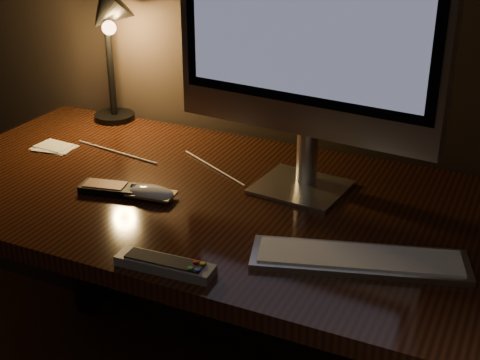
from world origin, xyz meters
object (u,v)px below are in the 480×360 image
at_px(monitor, 307,25).
at_px(media_remote, 113,188).
at_px(desk, 250,235).
at_px(keyboard, 359,259).
at_px(tv_remote, 165,265).
at_px(desk_lamp, 108,33).
at_px(mouse, 151,194).

relative_size(monitor, media_remote, 4.07).
bearing_deg(desk, keyboard, -33.20).
distance_m(tv_remote, desk_lamp, 0.87).
bearing_deg(desk, desk_lamp, 157.34).
bearing_deg(tv_remote, mouse, 123.55).
distance_m(keyboard, desk_lamp, 1.02).
relative_size(desk, monitor, 2.42).
xyz_separation_m(desk, mouse, (-0.18, -0.15, 0.14)).
bearing_deg(monitor, desk, -155.59).
relative_size(media_remote, tv_remote, 0.82).
bearing_deg(keyboard, media_remote, 157.90).
distance_m(keyboard, tv_remote, 0.37).
relative_size(mouse, media_remote, 0.69).
distance_m(mouse, desk_lamp, 0.59).
height_order(desk, keyboard, keyboard).
height_order(desk, tv_remote, tv_remote).
height_order(desk, desk_lamp, desk_lamp).
distance_m(desk, desk_lamp, 0.72).
bearing_deg(desk, monitor, 18.91).
bearing_deg(desk, media_remote, -150.30).
xyz_separation_m(desk, keyboard, (0.33, -0.21, 0.14)).
distance_m(monitor, mouse, 0.52).
xyz_separation_m(media_remote, tv_remote, (0.28, -0.24, 0.00)).
height_order(desk, mouse, mouse).
distance_m(desk, monitor, 0.53).
bearing_deg(media_remote, keyboard, -17.22).
xyz_separation_m(monitor, media_remote, (-0.39, -0.20, -0.38)).
height_order(mouse, desk_lamp, desk_lamp).
height_order(desk, monitor, monitor).
relative_size(desk, tv_remote, 8.06).
xyz_separation_m(desk, media_remote, (-0.28, -0.16, 0.14)).
xyz_separation_m(mouse, desk_lamp, (-0.36, 0.38, 0.26)).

